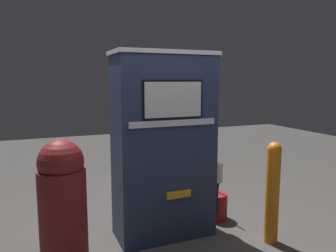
{
  "coord_description": "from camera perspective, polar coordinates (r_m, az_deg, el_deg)",
  "views": [
    {
      "loc": [
        -1.23,
        -2.86,
        1.64
      ],
      "look_at": [
        0.0,
        0.13,
        1.19
      ],
      "focal_mm": 35.0,
      "sensor_mm": 36.0,
      "label": 1
    }
  ],
  "objects": [
    {
      "name": "safety_bollard",
      "position": [
        3.51,
        17.75,
        -10.65
      ],
      "size": [
        0.14,
        0.14,
        1.04
      ],
      "color": "orange",
      "rests_on": "ground_plane"
    },
    {
      "name": "squeegee_bucket",
      "position": [
        4.07,
        8.34,
        -13.58
      ],
      "size": [
        0.27,
        0.27,
        0.68
      ],
      "color": "maroon",
      "rests_on": "ground_plane"
    },
    {
      "name": "gas_pump",
      "position": [
        3.41,
        -0.75,
        -3.44
      ],
      "size": [
        1.11,
        0.54,
        1.93
      ],
      "color": "#232D4C",
      "rests_on": "ground_plane"
    },
    {
      "name": "trash_bin",
      "position": [
        3.13,
        -17.88,
        -12.3
      ],
      "size": [
        0.42,
        0.42,
        1.13
      ],
      "color": "maroon",
      "rests_on": "ground_plane"
    },
    {
      "name": "ground_plane",
      "position": [
        3.52,
        0.83,
        -19.83
      ],
      "size": [
        14.0,
        14.0,
        0.0
      ],
      "primitive_type": "plane",
      "color": "#423F3D"
    }
  ]
}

